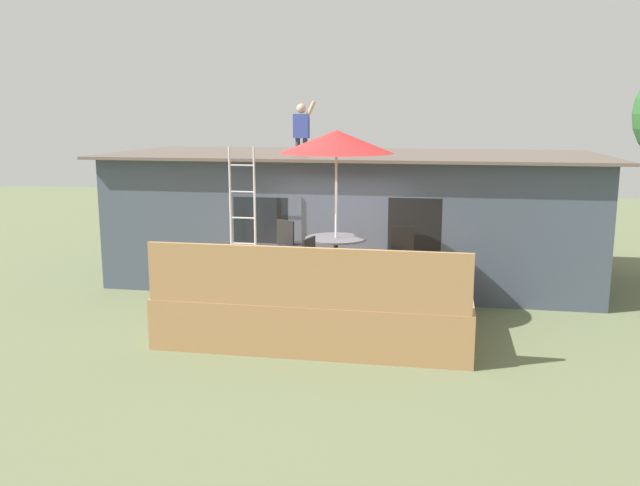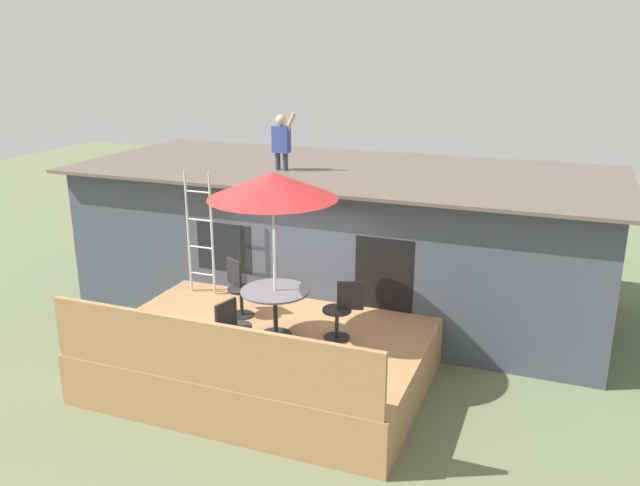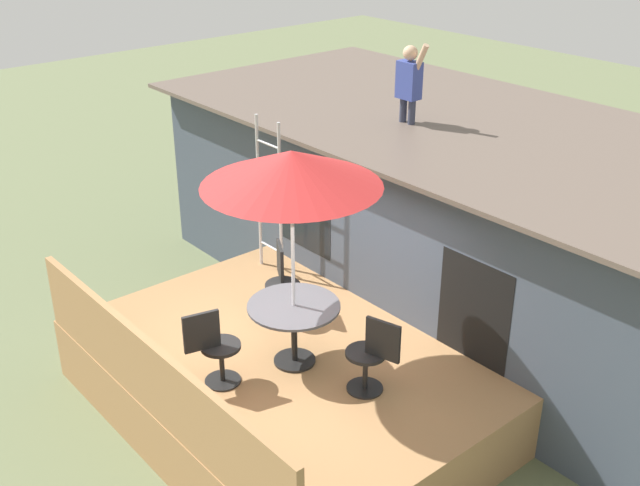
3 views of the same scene
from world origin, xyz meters
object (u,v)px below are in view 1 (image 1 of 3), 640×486
at_px(patio_table, 336,247).
at_px(patio_chair_near, 312,265).
at_px(patio_umbrella, 336,142).
at_px(step_ladder, 243,205).
at_px(person_figure, 302,125).
at_px(patio_chair_right, 394,253).
at_px(patio_chair_left, 291,246).

relative_size(patio_table, patio_chair_near, 1.13).
xyz_separation_m(patio_umbrella, step_ladder, (-1.99, 1.17, -1.25)).
height_order(step_ladder, patio_chair_near, step_ladder).
height_order(patio_umbrella, person_figure, person_figure).
bearing_deg(patio_table, person_figure, 112.11).
bearing_deg(patio_chair_right, patio_chair_near, 29.09).
relative_size(person_figure, patio_chair_right, 1.21).
height_order(patio_chair_left, patio_chair_right, same).
bearing_deg(patio_umbrella, patio_chair_left, 149.67).
bearing_deg(patio_chair_near, step_ladder, 54.00).
xyz_separation_m(patio_table, patio_chair_near, (-0.23, -0.92, -0.13)).
height_order(patio_umbrella, patio_chair_left, patio_umbrella).
bearing_deg(patio_chair_right, step_ladder, -32.57).
height_order(person_figure, patio_chair_right, person_figure).
bearing_deg(patio_chair_left, patio_chair_near, -34.43).
xyz_separation_m(patio_umbrella, patio_chair_near, (-0.23, -0.92, -1.89)).
xyz_separation_m(patio_table, person_figure, (-1.21, 2.97, 1.99)).
relative_size(patio_umbrella, patio_chair_right, 2.76).
bearing_deg(patio_table, patio_chair_left, 149.67).
xyz_separation_m(patio_chair_left, patio_chair_right, (1.88, -0.26, 0.00)).
height_order(patio_table, person_figure, person_figure).
distance_m(patio_chair_left, patio_chair_near, 1.60).
bearing_deg(patio_chair_left, patio_table, 0.00).
bearing_deg(person_figure, step_ladder, -113.35).
distance_m(patio_umbrella, patio_chair_left, 2.16).
relative_size(patio_chair_left, patio_chair_right, 1.00).
distance_m(patio_chair_left, patio_chair_right, 1.90).
bearing_deg(patio_umbrella, step_ladder, 149.47).
distance_m(patio_table, patio_umbrella, 1.76).
bearing_deg(patio_table, patio_chair_right, 15.68).
distance_m(person_figure, patio_chair_right, 4.06).
bearing_deg(patio_chair_near, patio_chair_right, -31.37).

